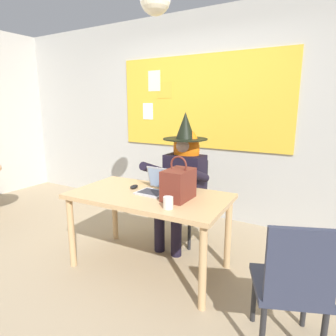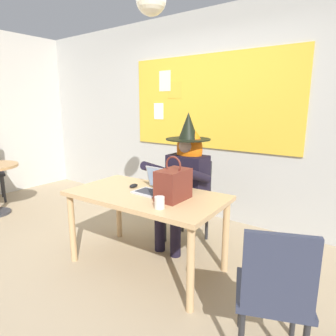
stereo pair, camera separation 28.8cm
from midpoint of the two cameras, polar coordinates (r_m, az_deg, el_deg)
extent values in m
plane|color=tan|center=(2.98, -11.60, -18.63)|extent=(24.00, 24.00, 0.00)
cube|color=#B2B2AD|center=(3.99, 4.47, 9.83)|extent=(6.70, 0.10, 2.69)
cube|color=gold|center=(3.93, 4.11, 12.75)|extent=(2.40, 0.02, 1.20)
cube|color=#F4E0C6|center=(4.29, -4.73, 16.65)|extent=(0.20, 0.01, 0.28)
cube|color=white|center=(4.35, -5.88, 10.99)|extent=(0.17, 0.01, 0.23)
cube|color=gold|center=(4.19, -2.66, 14.99)|extent=(0.24, 0.01, 0.22)
cube|color=tan|center=(2.67, -6.89, -5.53)|extent=(1.48, 0.85, 0.04)
cylinder|color=tan|center=(2.99, -21.10, -11.75)|extent=(0.06, 0.06, 0.69)
cylinder|color=tan|center=(2.26, 3.01, -19.08)|extent=(0.06, 0.06, 0.69)
cylinder|color=tan|center=(3.42, -12.81, -8.13)|extent=(0.06, 0.06, 0.69)
cylinder|color=tan|center=(2.81, 8.76, -12.66)|extent=(0.06, 0.06, 0.69)
cube|color=black|center=(3.28, 0.55, -6.85)|extent=(0.43, 0.43, 0.04)
cube|color=black|center=(3.36, 2.28, -2.00)|extent=(0.38, 0.05, 0.45)
cylinder|color=#262628|center=(3.15, 1.54, -12.25)|extent=(0.04, 0.04, 0.42)
cylinder|color=#262628|center=(3.32, -3.58, -10.91)|extent=(0.04, 0.04, 0.42)
cylinder|color=#262628|center=(3.42, 4.54, -10.22)|extent=(0.04, 0.04, 0.42)
cylinder|color=#262628|center=(3.58, -0.32, -9.12)|extent=(0.04, 0.04, 0.42)
cylinder|color=black|center=(3.02, -1.17, -12.91)|extent=(0.11, 0.11, 0.46)
cylinder|color=black|center=(3.12, -4.38, -12.09)|extent=(0.11, 0.11, 0.46)
cylinder|color=black|center=(3.06, 0.45, -7.30)|extent=(0.16, 0.42, 0.15)
cylinder|color=black|center=(3.16, -2.74, -6.68)|extent=(0.16, 0.42, 0.15)
cube|color=black|center=(3.21, 0.74, -2.03)|extent=(0.42, 0.27, 0.52)
cylinder|color=black|center=(2.87, 2.87, -1.43)|extent=(0.10, 0.46, 0.24)
cylinder|color=black|center=(3.13, -5.32, -0.34)|extent=(0.10, 0.46, 0.24)
sphere|color=#D1A889|center=(3.14, 0.76, 4.34)|extent=(0.20, 0.20, 0.20)
ellipsoid|color=orange|center=(3.17, 1.02, 3.69)|extent=(0.30, 0.22, 0.44)
cylinder|color=black|center=(3.13, 0.76, 5.70)|extent=(0.48, 0.48, 0.01)
cone|color=black|center=(3.12, 0.77, 8.29)|extent=(0.21, 0.21, 0.28)
cube|color=#B7B7BC|center=(2.68, -6.30, -4.89)|extent=(0.27, 0.22, 0.01)
cube|color=#333338|center=(2.67, -6.30, -4.73)|extent=(0.23, 0.16, 0.00)
cube|color=#B7B7BC|center=(2.75, -4.58, -1.98)|extent=(0.27, 0.07, 0.21)
cube|color=#99B7E0|center=(2.74, -4.70, -2.08)|extent=(0.24, 0.06, 0.18)
ellipsoid|color=black|center=(2.86, -9.55, -3.66)|extent=(0.07, 0.11, 0.03)
cube|color=maroon|center=(2.47, -1.27, -3.29)|extent=(0.20, 0.30, 0.26)
torus|color=maroon|center=(2.43, -1.29, 0.56)|extent=(0.16, 0.02, 0.16)
cylinder|color=silver|center=(2.28, -3.61, -6.86)|extent=(0.08, 0.08, 0.09)
cube|color=#2D3347|center=(2.05, 18.56, -21.14)|extent=(0.55, 0.55, 0.04)
cube|color=#2D3347|center=(1.77, 20.25, -17.85)|extent=(0.36, 0.18, 0.45)
cylinder|color=#262628|center=(2.29, 12.79, -23.41)|extent=(0.04, 0.04, 0.39)
cylinder|color=#262628|center=(2.35, 21.82, -23.10)|extent=(0.04, 0.04, 0.39)
cylinder|color=#262628|center=(2.03, 13.62, -29.02)|extent=(0.04, 0.04, 0.39)
camera|label=1|loc=(0.14, -92.86, -0.63)|focal=31.13mm
camera|label=2|loc=(0.14, 87.14, 0.63)|focal=31.13mm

